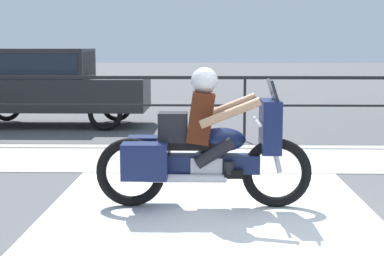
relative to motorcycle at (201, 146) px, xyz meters
The scene contains 6 objects.
ground_plane 1.14m from the motorcycle, 32.87° to the right, with size 120.00×120.00×0.00m, color #565659.
sidewalk_band 3.07m from the motorcycle, 75.03° to the left, with size 44.00×2.40×0.01m, color #B7B2A8.
crosswalk_band 0.97m from the motorcycle, 82.53° to the right, with size 3.50×6.00×0.01m, color silver.
fence_railing 4.65m from the motorcycle, 80.39° to the left, with size 36.00×0.05×1.21m.
motorcycle is the anchor object (origin of this frame).
parked_car 7.50m from the motorcycle, 117.44° to the left, with size 4.24×1.73×1.70m.
Camera 1 is at (-0.73, -5.78, 1.74)m, focal length 55.00 mm.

